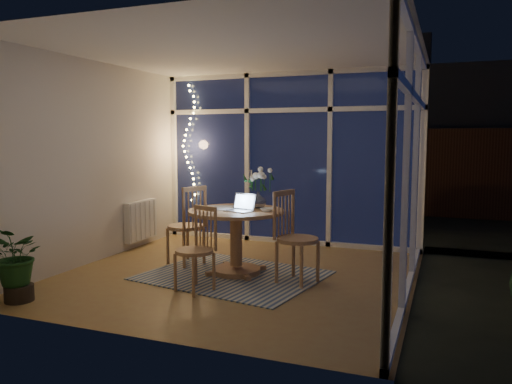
{
  "coord_description": "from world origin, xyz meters",
  "views": [
    {
      "loc": [
        2.28,
        -5.29,
        1.62
      ],
      "look_at": [
        0.14,
        0.25,
        0.97
      ],
      "focal_mm": 35.0,
      "sensor_mm": 36.0,
      "label": 1
    }
  ],
  "objects_px": {
    "laptop": "(239,202)",
    "flower_vase": "(258,199)",
    "chair_left": "(186,225)",
    "chair_front": "(194,249)",
    "chair_right": "(297,237)",
    "dining_table": "(236,242)",
    "potted_plant": "(18,264)"
  },
  "relations": [
    {
      "from": "laptop",
      "to": "flower_vase",
      "type": "height_order",
      "value": "laptop"
    },
    {
      "from": "chair_left",
      "to": "chair_front",
      "type": "bearing_deg",
      "value": 55.27
    },
    {
      "from": "chair_right",
      "to": "laptop",
      "type": "bearing_deg",
      "value": 107.86
    },
    {
      "from": "dining_table",
      "to": "chair_right",
      "type": "xyz_separation_m",
      "value": [
        0.79,
        -0.11,
        0.14
      ]
    },
    {
      "from": "chair_left",
      "to": "chair_right",
      "type": "height_order",
      "value": "chair_right"
    },
    {
      "from": "chair_front",
      "to": "flower_vase",
      "type": "bearing_deg",
      "value": 92.03
    },
    {
      "from": "chair_left",
      "to": "flower_vase",
      "type": "relative_size",
      "value": 4.91
    },
    {
      "from": "chair_left",
      "to": "potted_plant",
      "type": "distance_m",
      "value": 2.06
    },
    {
      "from": "flower_vase",
      "to": "potted_plant",
      "type": "relative_size",
      "value": 0.28
    },
    {
      "from": "laptop",
      "to": "chair_front",
      "type": "bearing_deg",
      "value": -93.6
    },
    {
      "from": "chair_front",
      "to": "flower_vase",
      "type": "distance_m",
      "value": 1.15
    },
    {
      "from": "chair_right",
      "to": "dining_table",
      "type": "bearing_deg",
      "value": 99.54
    },
    {
      "from": "chair_left",
      "to": "flower_vase",
      "type": "height_order",
      "value": "chair_left"
    },
    {
      "from": "dining_table",
      "to": "flower_vase",
      "type": "height_order",
      "value": "flower_vase"
    },
    {
      "from": "chair_right",
      "to": "chair_left",
      "type": "bearing_deg",
      "value": 97.31
    },
    {
      "from": "chair_left",
      "to": "laptop",
      "type": "height_order",
      "value": "chair_left"
    },
    {
      "from": "chair_front",
      "to": "potted_plant",
      "type": "relative_size",
      "value": 1.2
    },
    {
      "from": "chair_front",
      "to": "laptop",
      "type": "distance_m",
      "value": 0.83
    },
    {
      "from": "chair_front",
      "to": "potted_plant",
      "type": "height_order",
      "value": "chair_front"
    },
    {
      "from": "chair_front",
      "to": "flower_vase",
      "type": "relative_size",
      "value": 4.33
    },
    {
      "from": "chair_right",
      "to": "laptop",
      "type": "height_order",
      "value": "chair_right"
    },
    {
      "from": "dining_table",
      "to": "chair_left",
      "type": "relative_size",
      "value": 1.1
    },
    {
      "from": "chair_front",
      "to": "laptop",
      "type": "xyz_separation_m",
      "value": [
        0.23,
        0.67,
        0.43
      ]
    },
    {
      "from": "dining_table",
      "to": "potted_plant",
      "type": "bearing_deg",
      "value": -133.58
    },
    {
      "from": "dining_table",
      "to": "chair_front",
      "type": "xyz_separation_m",
      "value": [
        -0.14,
        -0.78,
        0.07
      ]
    },
    {
      "from": "dining_table",
      "to": "chair_left",
      "type": "height_order",
      "value": "chair_left"
    },
    {
      "from": "dining_table",
      "to": "laptop",
      "type": "bearing_deg",
      "value": -53.22
    },
    {
      "from": "potted_plant",
      "to": "dining_table",
      "type": "bearing_deg",
      "value": 46.42
    },
    {
      "from": "chair_left",
      "to": "potted_plant",
      "type": "xyz_separation_m",
      "value": [
        -0.84,
        -1.87,
        -0.14
      ]
    },
    {
      "from": "chair_left",
      "to": "laptop",
      "type": "distance_m",
      "value": 0.98
    },
    {
      "from": "dining_table",
      "to": "potted_plant",
      "type": "height_order",
      "value": "dining_table"
    },
    {
      "from": "chair_right",
      "to": "laptop",
      "type": "xyz_separation_m",
      "value": [
        -0.7,
        -0.0,
        0.36
      ]
    }
  ]
}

